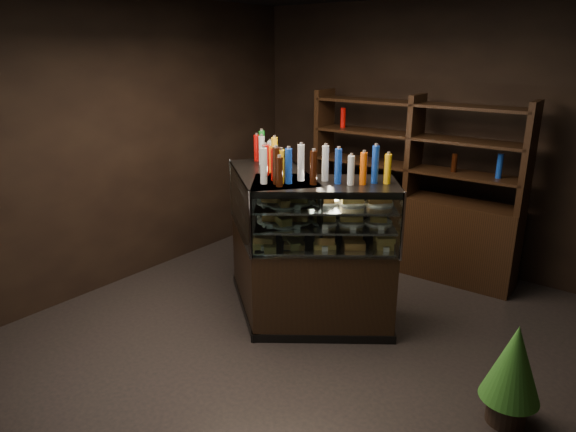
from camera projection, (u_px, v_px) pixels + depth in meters
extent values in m
plane|color=black|center=(316.00, 346.00, 4.47)|extent=(5.00, 5.00, 0.00)
cube|color=black|center=(444.00, 137.00, 5.87)|extent=(5.00, 0.02, 3.00)
cube|color=black|center=(126.00, 144.00, 5.46)|extent=(0.02, 5.00, 3.00)
cube|color=black|center=(323.00, 286.00, 4.68)|extent=(1.36, 1.24, 0.81)
cube|color=black|center=(322.00, 321.00, 4.79)|extent=(1.40, 1.27, 0.08)
cube|color=black|center=(325.00, 186.00, 4.38)|extent=(1.36, 1.24, 0.06)
cube|color=silver|center=(324.00, 244.00, 4.55)|extent=(1.29, 1.17, 0.02)
cube|color=silver|center=(324.00, 223.00, 4.49)|extent=(1.29, 1.17, 0.02)
cube|color=silver|center=(325.00, 205.00, 4.44)|extent=(1.29, 1.17, 0.02)
cube|color=white|center=(326.00, 226.00, 4.16)|extent=(1.00, 0.75, 0.57)
cylinder|color=silver|center=(402.00, 226.00, 4.16)|extent=(0.03, 0.03, 0.59)
cylinder|color=silver|center=(250.00, 225.00, 4.18)|extent=(0.03, 0.03, 0.59)
cube|color=black|center=(273.00, 269.00, 5.04)|extent=(1.35, 1.26, 0.81)
cube|color=black|center=(273.00, 302.00, 5.15)|extent=(1.39, 1.29, 0.08)
cube|color=black|center=(272.00, 175.00, 4.74)|extent=(1.35, 1.26, 0.06)
cube|color=silver|center=(272.00, 229.00, 4.91)|extent=(1.28, 1.19, 0.02)
cube|color=silver|center=(272.00, 210.00, 4.85)|extent=(1.28, 1.19, 0.02)
cube|color=silver|center=(272.00, 193.00, 4.80)|extent=(1.28, 1.19, 0.02)
cube|color=white|center=(239.00, 204.00, 4.75)|extent=(0.97, 0.78, 0.57)
cylinder|color=silver|center=(250.00, 225.00, 4.18)|extent=(0.03, 0.03, 0.59)
cylinder|color=silver|center=(231.00, 187.00, 5.33)|extent=(0.03, 0.03, 0.59)
cube|color=#D5904C|center=(265.00, 240.00, 4.52)|extent=(0.20, 0.18, 0.06)
cube|color=#D5904C|center=(295.00, 241.00, 4.51)|extent=(0.20, 0.18, 0.06)
cube|color=#D5904C|center=(324.00, 241.00, 4.51)|extent=(0.20, 0.18, 0.06)
cube|color=#D5904C|center=(354.00, 241.00, 4.50)|extent=(0.20, 0.18, 0.06)
cube|color=#D5904C|center=(383.00, 241.00, 4.50)|extent=(0.20, 0.18, 0.06)
cylinder|color=white|center=(271.00, 221.00, 4.50)|extent=(0.24, 0.24, 0.02)
cube|color=#D5904C|center=(271.00, 217.00, 4.48)|extent=(0.19, 0.17, 0.05)
cylinder|color=white|center=(297.00, 221.00, 4.49)|extent=(0.24, 0.24, 0.02)
cube|color=#D5904C|center=(297.00, 218.00, 4.48)|extent=(0.19, 0.17, 0.05)
cylinder|color=white|center=(324.00, 221.00, 4.49)|extent=(0.24, 0.24, 0.02)
cube|color=#D5904C|center=(324.00, 218.00, 4.47)|extent=(0.19, 0.17, 0.05)
cylinder|color=white|center=(351.00, 222.00, 4.48)|extent=(0.24, 0.24, 0.02)
cube|color=#D5904C|center=(351.00, 218.00, 4.47)|extent=(0.19, 0.17, 0.05)
cylinder|color=white|center=(378.00, 222.00, 4.48)|extent=(0.24, 0.24, 0.02)
cube|color=#D5904C|center=(378.00, 218.00, 4.46)|extent=(0.19, 0.17, 0.05)
cylinder|color=white|center=(270.00, 202.00, 4.44)|extent=(0.24, 0.24, 0.02)
cube|color=#D5904C|center=(270.00, 199.00, 4.43)|extent=(0.19, 0.17, 0.05)
cylinder|color=white|center=(298.00, 203.00, 4.44)|extent=(0.24, 0.24, 0.02)
cube|color=#D5904C|center=(298.00, 199.00, 4.43)|extent=(0.19, 0.17, 0.05)
cylinder|color=white|center=(325.00, 203.00, 4.43)|extent=(0.24, 0.24, 0.02)
cube|color=#D5904C|center=(325.00, 199.00, 4.42)|extent=(0.19, 0.17, 0.05)
cylinder|color=white|center=(352.00, 203.00, 4.43)|extent=(0.24, 0.24, 0.02)
cube|color=#D5904C|center=(352.00, 199.00, 4.42)|extent=(0.19, 0.17, 0.05)
cylinder|color=white|center=(379.00, 203.00, 4.42)|extent=(0.24, 0.24, 0.02)
cube|color=#D5904C|center=(379.00, 199.00, 4.41)|extent=(0.19, 0.17, 0.05)
cube|color=#D5904C|center=(260.00, 210.00, 5.37)|extent=(0.20, 0.18, 0.06)
cube|color=#D5904C|center=(264.00, 217.00, 5.13)|extent=(0.20, 0.18, 0.06)
cube|color=#D5904C|center=(269.00, 226.00, 4.89)|extent=(0.20, 0.18, 0.06)
cube|color=#D5904C|center=(275.00, 235.00, 4.65)|extent=(0.20, 0.18, 0.06)
cube|color=#D5904C|center=(281.00, 245.00, 4.41)|extent=(0.20, 0.18, 0.06)
cylinder|color=white|center=(263.00, 195.00, 5.28)|extent=(0.24, 0.24, 0.02)
cube|color=#D5904C|center=(263.00, 192.00, 5.27)|extent=(0.19, 0.17, 0.05)
cylinder|color=white|center=(268.00, 202.00, 5.06)|extent=(0.24, 0.24, 0.02)
cube|color=#D5904C|center=(267.00, 198.00, 5.05)|extent=(0.19, 0.17, 0.05)
cylinder|color=white|center=(272.00, 209.00, 4.84)|extent=(0.24, 0.24, 0.02)
cube|color=#D5904C|center=(272.00, 205.00, 4.83)|extent=(0.19, 0.17, 0.05)
cylinder|color=white|center=(278.00, 216.00, 4.63)|extent=(0.24, 0.24, 0.02)
cube|color=#D5904C|center=(277.00, 212.00, 4.62)|extent=(0.19, 0.17, 0.05)
cylinder|color=white|center=(283.00, 224.00, 4.41)|extent=(0.24, 0.24, 0.02)
cube|color=#D5904C|center=(283.00, 221.00, 4.40)|extent=(0.19, 0.17, 0.05)
cylinder|color=white|center=(263.00, 179.00, 5.23)|extent=(0.24, 0.24, 0.02)
cube|color=#D5904C|center=(263.00, 176.00, 5.21)|extent=(0.19, 0.17, 0.05)
cylinder|color=white|center=(267.00, 185.00, 5.01)|extent=(0.24, 0.24, 0.02)
cube|color=#D5904C|center=(267.00, 181.00, 5.00)|extent=(0.19, 0.17, 0.05)
cylinder|color=white|center=(272.00, 191.00, 4.79)|extent=(0.24, 0.24, 0.02)
cube|color=#D5904C|center=(272.00, 187.00, 4.78)|extent=(0.19, 0.17, 0.05)
cylinder|color=white|center=(277.00, 198.00, 4.57)|extent=(0.24, 0.24, 0.02)
cube|color=#D5904C|center=(277.00, 194.00, 4.56)|extent=(0.19, 0.17, 0.05)
cylinder|color=white|center=(283.00, 205.00, 4.36)|extent=(0.24, 0.24, 0.02)
cube|color=#D5904C|center=(283.00, 202.00, 4.35)|extent=(0.19, 0.17, 0.05)
cylinder|color=#147223|center=(264.00, 166.00, 4.34)|extent=(0.06, 0.06, 0.28)
cylinder|color=silver|center=(264.00, 148.00, 4.30)|extent=(0.03, 0.03, 0.02)
cylinder|color=#B20C0A|center=(276.00, 166.00, 4.34)|extent=(0.06, 0.06, 0.28)
cylinder|color=silver|center=(276.00, 148.00, 4.29)|extent=(0.03, 0.03, 0.02)
cylinder|color=silver|center=(289.00, 166.00, 4.34)|extent=(0.06, 0.06, 0.28)
cylinder|color=silver|center=(289.00, 149.00, 4.29)|extent=(0.03, 0.03, 0.02)
cylinder|color=yellow|center=(301.00, 166.00, 4.34)|extent=(0.06, 0.06, 0.28)
cylinder|color=silver|center=(301.00, 149.00, 4.29)|extent=(0.03, 0.03, 0.02)
cylinder|color=#D8590A|center=(313.00, 166.00, 4.33)|extent=(0.06, 0.06, 0.28)
cylinder|color=silver|center=(314.00, 149.00, 4.29)|extent=(0.03, 0.03, 0.02)
cylinder|color=#0F38B2|center=(326.00, 166.00, 4.33)|extent=(0.06, 0.06, 0.28)
cylinder|color=silver|center=(326.00, 149.00, 4.28)|extent=(0.03, 0.03, 0.02)
cylinder|color=black|center=(338.00, 166.00, 4.33)|extent=(0.06, 0.06, 0.28)
cylinder|color=silver|center=(338.00, 149.00, 4.28)|extent=(0.03, 0.03, 0.02)
cylinder|color=#147223|center=(350.00, 166.00, 4.33)|extent=(0.06, 0.06, 0.28)
cylinder|color=silver|center=(351.00, 149.00, 4.28)|extent=(0.03, 0.03, 0.02)
cylinder|color=#B20C0A|center=(363.00, 166.00, 4.32)|extent=(0.06, 0.06, 0.28)
cylinder|color=silver|center=(363.00, 149.00, 4.28)|extent=(0.03, 0.03, 0.02)
cylinder|color=silver|center=(375.00, 167.00, 4.32)|extent=(0.06, 0.06, 0.28)
cylinder|color=silver|center=(376.00, 149.00, 4.27)|extent=(0.03, 0.03, 0.02)
cylinder|color=yellow|center=(387.00, 167.00, 4.32)|extent=(0.06, 0.06, 0.28)
cylinder|color=silver|center=(388.00, 149.00, 4.27)|extent=(0.03, 0.03, 0.02)
cylinder|color=#147223|center=(261.00, 147.00, 5.17)|extent=(0.06, 0.06, 0.28)
cylinder|color=silver|center=(261.00, 132.00, 5.12)|extent=(0.03, 0.03, 0.02)
cylinder|color=#B20C0A|center=(263.00, 149.00, 5.07)|extent=(0.06, 0.06, 0.28)
cylinder|color=silver|center=(263.00, 134.00, 5.03)|extent=(0.03, 0.03, 0.02)
cylinder|color=silver|center=(265.00, 151.00, 4.98)|extent=(0.06, 0.06, 0.28)
cylinder|color=silver|center=(265.00, 135.00, 4.93)|extent=(0.03, 0.03, 0.02)
cylinder|color=yellow|center=(267.00, 153.00, 4.88)|extent=(0.06, 0.06, 0.28)
cylinder|color=silver|center=(267.00, 137.00, 4.84)|extent=(0.03, 0.03, 0.02)
cylinder|color=#D8590A|center=(270.00, 155.00, 4.79)|extent=(0.06, 0.06, 0.28)
cylinder|color=silver|center=(269.00, 139.00, 4.74)|extent=(0.03, 0.03, 0.02)
cylinder|color=#0F38B2|center=(272.00, 157.00, 4.69)|extent=(0.06, 0.06, 0.28)
cylinder|color=silver|center=(272.00, 141.00, 4.64)|extent=(0.03, 0.03, 0.02)
cylinder|color=black|center=(274.00, 159.00, 4.59)|extent=(0.06, 0.06, 0.28)
cylinder|color=silver|center=(274.00, 143.00, 4.55)|extent=(0.03, 0.03, 0.02)
cylinder|color=#147223|center=(277.00, 162.00, 4.50)|extent=(0.06, 0.06, 0.28)
cylinder|color=silver|center=(276.00, 145.00, 4.45)|extent=(0.03, 0.03, 0.02)
cylinder|color=#B20C0A|center=(279.00, 164.00, 4.40)|extent=(0.06, 0.06, 0.28)
cylinder|color=silver|center=(279.00, 147.00, 4.35)|extent=(0.03, 0.03, 0.02)
cylinder|color=silver|center=(282.00, 167.00, 4.31)|extent=(0.06, 0.06, 0.28)
cylinder|color=silver|center=(282.00, 149.00, 4.26)|extent=(0.03, 0.03, 0.02)
cylinder|color=yellow|center=(284.00, 170.00, 4.21)|extent=(0.06, 0.06, 0.28)
cylinder|color=silver|center=(284.00, 152.00, 4.16)|extent=(0.03, 0.03, 0.02)
cylinder|color=black|center=(506.00, 409.00, 3.54)|extent=(0.27, 0.27, 0.20)
cone|color=#1C6220|center=(514.00, 363.00, 3.42)|extent=(0.40, 0.40, 0.55)
cone|color=#1C6220|center=(518.00, 339.00, 3.36)|extent=(0.31, 0.31, 0.39)
cube|color=black|center=(408.00, 231.00, 5.95)|extent=(2.42, 0.50, 0.90)
cube|color=black|center=(324.00, 135.00, 6.29)|extent=(0.07, 0.38, 1.10)
cube|color=black|center=(414.00, 145.00, 5.64)|extent=(0.07, 0.38, 1.10)
cube|color=black|center=(529.00, 158.00, 4.98)|extent=(0.07, 0.38, 1.10)
cube|color=black|center=(413.00, 168.00, 5.72)|extent=(2.37, 0.46, 0.03)
cube|color=black|center=(415.00, 136.00, 5.61)|extent=(2.37, 0.46, 0.03)
cube|color=black|center=(418.00, 104.00, 5.50)|extent=(2.37, 0.46, 0.03)
cylinder|color=#147223|center=(342.00, 148.00, 6.19)|extent=(0.06, 0.06, 0.22)
cylinder|color=#B20C0A|center=(376.00, 152.00, 5.93)|extent=(0.06, 0.06, 0.22)
cylinder|color=silver|center=(414.00, 157.00, 5.68)|extent=(0.06, 0.06, 0.22)
cylinder|color=yellow|center=(454.00, 162.00, 5.42)|extent=(0.06, 0.06, 0.22)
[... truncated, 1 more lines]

